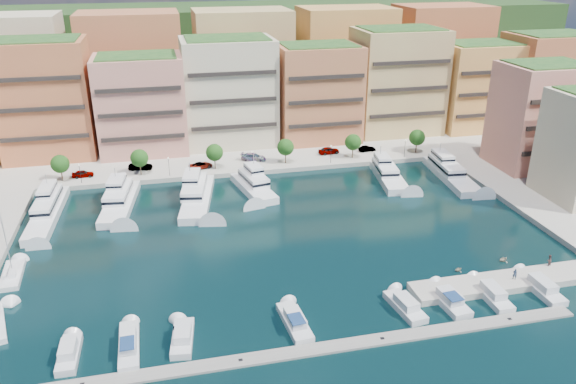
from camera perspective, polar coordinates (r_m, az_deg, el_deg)
name	(u,v)px	position (r m, az deg, el deg)	size (l,w,h in m)	color
ground	(284,237)	(96.70, -0.45, -4.63)	(400.00, 400.00, 0.00)	black
north_quay	(233,133)	(153.46, -5.56, 5.95)	(220.00, 64.00, 2.00)	#9E998E
hillside	(214,94)	(199.56, -7.50, 9.89)	(240.00, 40.00, 58.00)	#1D3B18
south_pontoon	(313,351)	(71.66, 2.58, -15.82)	(72.00, 2.20, 0.35)	gray
finger_pier	(514,284)	(90.42, 21.96, -8.62)	(32.00, 5.00, 2.00)	#9E998E
apartment_1	(46,99)	(141.25, -23.37, 8.69)	(20.00, 16.50, 26.80)	#B45F3C
apartment_2	(141,104)	(137.53, -14.69, 8.61)	(20.00, 15.50, 22.80)	tan
apartment_3	(229,91)	(140.05, -6.03, 10.12)	(22.00, 16.50, 25.80)	beige
apartment_4	(318,93)	(142.67, 3.02, 10.04)	(20.00, 15.50, 23.80)	#BC6746
apartment_5	(397,81)	(151.60, 11.00, 11.02)	(22.00, 16.50, 26.80)	#D8BF72
apartment_6	(476,86)	(160.38, 18.57, 10.17)	(20.00, 15.50, 22.80)	#E7A654
apartment_7	(547,80)	(169.80, 24.84, 10.27)	(22.00, 16.50, 24.80)	#B45F3C
apartment_east_a	(540,116)	(135.22, 24.25, 7.08)	(18.00, 14.50, 22.80)	tan
backblock_0	(13,75)	(164.26, -26.12, 10.64)	(26.00, 18.00, 30.00)	beige
backblock_1	(133,70)	(160.30, -15.48, 11.88)	(26.00, 18.00, 30.00)	#BC6746
backblock_2	(243,65)	(161.91, -4.59, 12.72)	(26.00, 18.00, 30.00)	#D8BF72
backblock_3	(345,61)	(168.91, 5.79, 13.11)	(26.00, 18.00, 30.00)	#E7A654
backblock_4	(439,57)	(180.69, 15.09, 13.11)	(26.00, 18.00, 30.00)	#B45F3C
tree_0	(60,164)	(125.60, -22.15, 2.66)	(3.80, 3.80, 5.65)	#473323
tree_1	(139,158)	(123.88, -14.86, 3.35)	(3.80, 3.80, 5.65)	#473323
tree_2	(214,153)	(124.22, -7.48, 4.00)	(3.80, 3.80, 5.65)	#473323
tree_3	(286,147)	(126.59, -0.25, 4.57)	(3.80, 3.80, 5.65)	#473323
tree_4	(353,142)	(130.90, 6.62, 5.04)	(3.80, 3.80, 5.65)	#473323
tree_5	(417,138)	(136.94, 12.98, 5.42)	(3.80, 3.80, 5.65)	#473323
lamppost_0	(80,170)	(123.13, -20.40, 2.07)	(0.30, 0.30, 4.20)	black
lamppost_1	(169,164)	(121.90, -12.02, 2.85)	(0.30, 0.30, 4.20)	black
lamppost_2	(252,157)	(123.31, -3.64, 3.56)	(0.30, 0.30, 4.20)	black
lamppost_3	(331,151)	(127.28, 4.39, 4.17)	(0.30, 0.30, 4.20)	black
lamppost_4	(405,145)	(133.58, 11.81, 4.66)	(0.30, 0.30, 4.20)	black
yacht_0	(48,210)	(113.13, -23.23, -1.66)	(5.17, 23.30, 7.30)	white
yacht_1	(120,201)	(112.77, -16.70, -0.84)	(7.47, 20.18, 7.30)	white
yacht_2	(197,194)	(111.88, -9.22, -0.25)	(8.68, 21.78, 7.30)	white
yacht_3	(253,185)	(115.24, -3.58, 0.73)	(7.62, 16.56, 7.30)	white
yacht_5	(388,174)	(122.61, 10.09, 1.81)	(6.96, 17.54, 7.30)	white
yacht_6	(449,172)	(126.71, 16.08, 1.95)	(6.91, 21.78, 7.30)	white
cruiser_0	(69,354)	(75.05, -21.35, -15.09)	(2.49, 7.10, 2.55)	silver
cruiser_1	(129,346)	(74.07, -15.85, -14.80)	(2.55, 9.23, 2.66)	silver
cruiser_2	(183,338)	(73.84, -10.65, -14.38)	(3.47, 7.62, 2.55)	silver
cruiser_4	(295,322)	(75.23, 0.69, -13.10)	(3.24, 8.75, 2.66)	silver
cruiser_6	(405,307)	(79.75, 11.82, -11.34)	(3.63, 7.97, 2.55)	silver
cruiser_7	(448,301)	(82.37, 15.98, -10.56)	(3.47, 8.25, 2.66)	silver
cruiser_8	(491,295)	(85.53, 19.93, -9.77)	(2.59, 8.55, 2.55)	silver
cruiser_9	(540,288)	(89.77, 24.24, -8.86)	(2.76, 9.06, 2.55)	silver
sailboat_1	(12,276)	(94.84, -26.20, -7.63)	(3.27, 8.52, 13.20)	white
tender_3	(503,259)	(95.62, 21.03, -6.36)	(1.45, 1.68, 0.89)	#C6B698
tender_1	(458,269)	(90.68, 16.92, -7.51)	(1.16, 1.34, 0.71)	beige
car_0	(83,174)	(127.12, -20.13, 1.76)	(1.79, 4.44, 1.51)	gray
car_1	(140,166)	(127.62, -14.77, 2.55)	(1.77, 5.08, 1.67)	gray
car_2	(201,165)	(125.75, -8.85, 2.70)	(2.40, 5.21, 1.45)	gray
car_3	(254,157)	(129.38, -3.52, 3.57)	(2.32, 5.71, 1.66)	gray
car_4	(329,150)	(133.84, 4.18, 4.24)	(2.02, 5.01, 1.71)	gray
car_5	(367,149)	(136.55, 8.03, 4.38)	(1.42, 4.07, 1.34)	gray
person_0	(515,274)	(89.13, 22.05, -7.73)	(0.62, 0.41, 1.71)	#26354D
person_1	(549,260)	(94.81, 24.99, -6.30)	(0.88, 0.69, 1.82)	#4C312E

